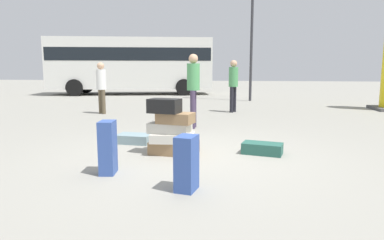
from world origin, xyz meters
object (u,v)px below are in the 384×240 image
(parked_bus, at_px, (132,62))
(person_passerby_in_red, at_px, (101,83))
(suitcase_navy_behind_tower, at_px, (187,163))
(person_bearded_onlooker, at_px, (233,81))
(suitcase_tower, at_px, (172,131))
(suitcase_teal_foreground_far, at_px, (262,148))
(suitcase_slate_foreground_near, at_px, (134,139))
(suitcase_navy_white_trunk, at_px, (108,148))
(person_tourist_with_camera, at_px, (193,84))

(parked_bus, bearing_deg, person_passerby_in_red, -90.25)
(suitcase_navy_behind_tower, xyz_separation_m, person_passerby_in_red, (-3.85, 6.32, 0.64))
(person_bearded_onlooker, xyz_separation_m, parked_bus, (-6.11, 7.60, 0.82))
(suitcase_tower, height_order, parked_bus, parked_bus)
(suitcase_navy_behind_tower, bearing_deg, suitcase_teal_foreground_far, 73.46)
(suitcase_tower, distance_m, suitcase_slate_foreground_near, 1.15)
(parked_bus, bearing_deg, suitcase_navy_white_trunk, -85.35)
(suitcase_tower, relative_size, person_bearded_onlooker, 0.54)
(suitcase_navy_behind_tower, distance_m, suitcase_navy_white_trunk, 1.22)
(suitcase_tower, distance_m, person_tourist_with_camera, 2.60)
(suitcase_tower, xyz_separation_m, person_passerby_in_red, (-3.31, 4.68, 0.58))
(suitcase_teal_foreground_far, distance_m, person_passerby_in_red, 6.60)
(person_bearded_onlooker, relative_size, parked_bus, 0.18)
(suitcase_teal_foreground_far, distance_m, suitcase_navy_behind_tower, 2.08)
(person_bearded_onlooker, bearing_deg, parked_bus, -118.68)
(person_passerby_in_red, bearing_deg, suitcase_navy_behind_tower, -18.71)
(suitcase_navy_behind_tower, bearing_deg, person_passerby_in_red, 131.59)
(person_passerby_in_red, xyz_separation_m, parked_bus, (-2.02, 8.64, 0.88))
(person_passerby_in_red, bearing_deg, person_bearded_onlooker, 54.23)
(person_tourist_with_camera, bearing_deg, suitcase_slate_foreground_near, -25.50)
(suitcase_teal_foreground_far, relative_size, person_tourist_with_camera, 0.37)
(suitcase_slate_foreground_near, distance_m, parked_bus, 13.52)
(suitcase_navy_behind_tower, height_order, person_tourist_with_camera, person_tourist_with_camera)
(suitcase_slate_foreground_near, distance_m, suitcase_navy_behind_tower, 2.72)
(suitcase_navy_white_trunk, distance_m, person_passerby_in_red, 6.49)
(suitcase_navy_white_trunk, bearing_deg, person_passerby_in_red, 105.97)
(suitcase_navy_white_trunk, height_order, person_bearded_onlooker, person_bearded_onlooker)
(suitcase_slate_foreground_near, height_order, person_bearded_onlooker, person_bearded_onlooker)
(suitcase_teal_foreground_far, distance_m, suitcase_slate_foreground_near, 2.39)
(suitcase_tower, height_order, suitcase_navy_behind_tower, suitcase_tower)
(suitcase_navy_white_trunk, height_order, person_passerby_in_red, person_passerby_in_red)
(suitcase_teal_foreground_far, distance_m, person_bearded_onlooker, 5.63)
(person_bearded_onlooker, bearing_deg, suitcase_navy_white_trunk, 11.28)
(suitcase_navy_white_trunk, distance_m, person_bearded_onlooker, 7.07)
(person_passerby_in_red, bearing_deg, suitcase_tower, -14.77)
(suitcase_tower, distance_m, suitcase_navy_behind_tower, 1.72)
(suitcase_slate_foreground_near, bearing_deg, suitcase_navy_white_trunk, -76.95)
(suitcase_navy_white_trunk, bearing_deg, person_bearded_onlooker, 69.90)
(suitcase_navy_behind_tower, distance_m, person_bearded_onlooker, 7.39)
(suitcase_slate_foreground_near, relative_size, person_tourist_with_camera, 0.37)
(suitcase_teal_foreground_far, xyz_separation_m, person_tourist_with_camera, (-1.51, 2.30, 0.95))
(suitcase_navy_behind_tower, relative_size, suitcase_navy_white_trunk, 0.90)
(suitcase_tower, relative_size, person_tourist_with_camera, 0.52)
(person_tourist_with_camera, bearing_deg, suitcase_tower, -0.06)
(suitcase_teal_foreground_far, xyz_separation_m, parked_bus, (-6.80, 13.11, 1.74))
(suitcase_navy_white_trunk, relative_size, person_tourist_with_camera, 0.41)
(suitcase_slate_foreground_near, relative_size, suitcase_navy_white_trunk, 0.90)
(person_tourist_with_camera, bearing_deg, person_passerby_in_red, -124.49)
(parked_bus, bearing_deg, suitcase_slate_foreground_near, -84.01)
(suitcase_tower, relative_size, person_passerby_in_red, 0.56)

